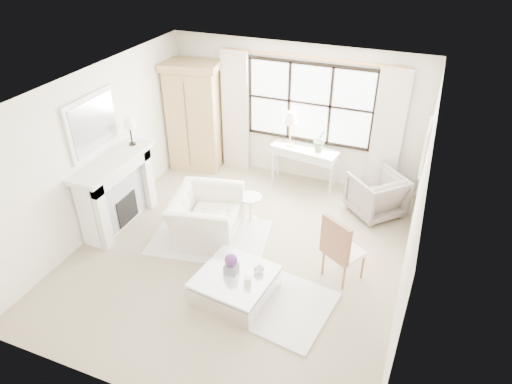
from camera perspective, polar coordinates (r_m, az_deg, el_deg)
floor at (r=7.44m, az=-2.12°, el=-7.53°), size 5.50×5.50×0.00m
ceiling at (r=6.08m, az=-2.63°, el=12.46°), size 5.50×5.50×0.00m
wall_back at (r=8.98m, az=4.78°, el=9.79°), size 5.00×0.00×5.00m
wall_front at (r=4.81m, az=-15.97°, el=-14.31°), size 5.00×0.00×5.00m
wall_left at (r=7.90m, az=-19.27°, el=4.77°), size 0.00×5.50×5.50m
wall_right at (r=6.23m, az=19.26°, el=-2.94°), size 0.00×5.50×5.50m
window_pane at (r=8.80m, az=6.71°, el=10.95°), size 2.40×0.02×1.50m
window_frame at (r=8.79m, az=6.69°, el=10.93°), size 2.50×0.04×1.50m
curtain_rod at (r=8.47m, az=6.98°, el=16.31°), size 3.30×0.04×0.04m
curtain_left at (r=9.33m, az=-2.59°, el=9.97°), size 0.55×0.10×2.47m
curtain_right at (r=8.64m, az=16.08°, el=6.84°), size 0.55×0.10×2.47m
fireplace at (r=8.09m, az=-17.16°, el=0.12°), size 0.58×1.66×1.26m
mirror_frame at (r=7.68m, az=-19.74°, el=7.98°), size 0.05×1.15×0.95m
mirror_glass at (r=7.66m, az=-19.57°, el=7.95°), size 0.02×1.00×0.80m
art_frame at (r=7.63m, az=20.42°, el=5.24°), size 0.04×0.62×0.82m
art_canvas at (r=7.63m, az=20.27°, el=5.27°), size 0.01×0.52×0.72m
mantel_lamp at (r=8.02m, az=-15.58°, el=8.26°), size 0.22×0.22×0.51m
armoire at (r=9.45m, az=-7.77°, el=9.40°), size 1.23×0.89×2.24m
console_table at (r=9.05m, az=6.00°, el=3.22°), size 1.35×0.64×0.80m
console_lamp at (r=8.71m, az=4.37°, el=9.13°), size 0.28×0.28×0.69m
orchid_plant at (r=8.69m, az=8.05°, el=6.46°), size 0.32×0.32×0.46m
side_table at (r=7.95m, az=-0.70°, el=-1.64°), size 0.40×0.40×0.51m
rug_left at (r=7.75m, az=-5.71°, el=-5.67°), size 2.09×1.63×0.03m
rug_right at (r=6.63m, az=1.79°, el=-13.39°), size 1.83×1.48×0.03m
club_armchair at (r=7.60m, az=-6.25°, el=-3.03°), size 1.26×1.38×0.78m
wingback_chair at (r=8.40m, az=14.80°, el=-0.30°), size 1.20×1.20×0.78m
french_chair at (r=6.92m, az=10.71°, el=-8.42°), size 0.66×0.66×1.08m
coffee_table at (r=6.60m, az=-2.62°, el=-11.61°), size 1.12×1.12×0.38m
planter_box at (r=6.48m, az=-3.11°, el=-9.52°), size 0.18×0.18×0.13m
planter_flowers at (r=6.37m, az=-3.15°, el=-8.48°), size 0.18×0.18×0.18m
pillar_candle at (r=6.29m, az=-1.06°, el=-11.04°), size 0.10×0.10×0.12m
coffee_vase at (r=6.45m, az=0.37°, el=-9.52°), size 0.19×0.19×0.16m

